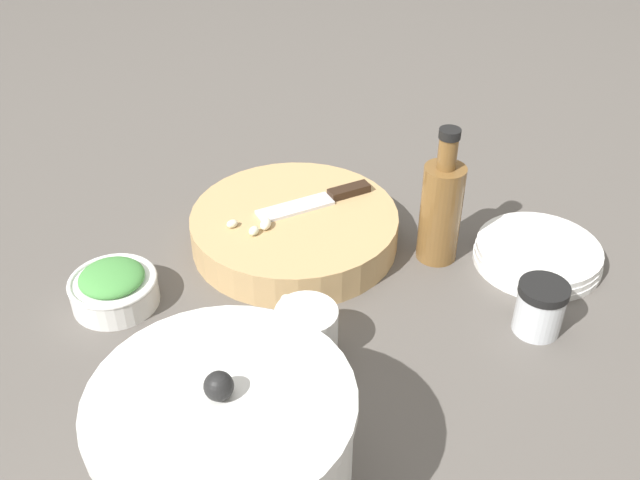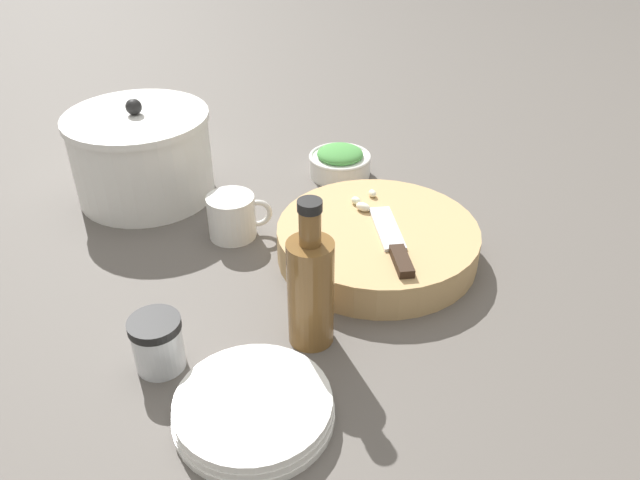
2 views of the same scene
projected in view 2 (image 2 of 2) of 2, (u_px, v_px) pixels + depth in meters
The scene contains 10 objects.
ground_plane at pixel (306, 276), 0.96m from camera, with size 5.00×5.00×0.00m, color #56514C.
cutting_board at pixel (377, 242), 0.99m from camera, with size 0.32×0.32×0.05m.
chef_knife at pixel (394, 243), 0.93m from camera, with size 0.19×0.07×0.01m.
garlic_cloves at pixel (363, 202), 1.03m from camera, with size 0.07×0.05×0.01m.
herb_bowl at pixel (340, 162), 1.22m from camera, with size 0.12×0.12×0.06m.
spice_jar at pixel (158, 343), 0.78m from camera, with size 0.07×0.07×0.07m.
coffee_mug at pixel (233, 216), 1.04m from camera, with size 0.08×0.11×0.07m.
plate_stack at pixel (254, 408), 0.72m from camera, with size 0.19×0.19×0.03m.
oil_bottle at pixel (311, 288), 0.80m from camera, with size 0.06×0.06×0.21m.
stock_pot at pixel (142, 155), 1.13m from camera, with size 0.25×0.25×0.19m.
Camera 2 is at (-0.76, -0.09, 0.58)m, focal length 35.00 mm.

